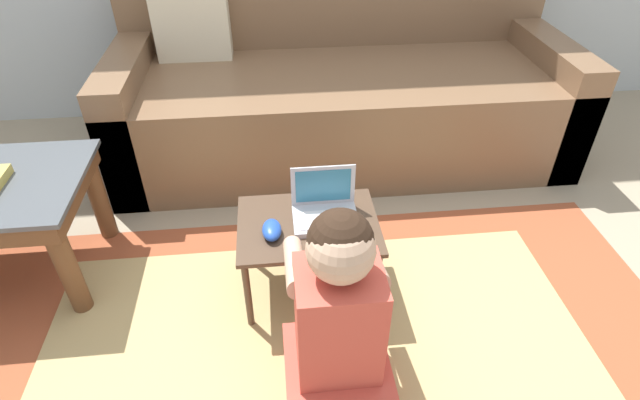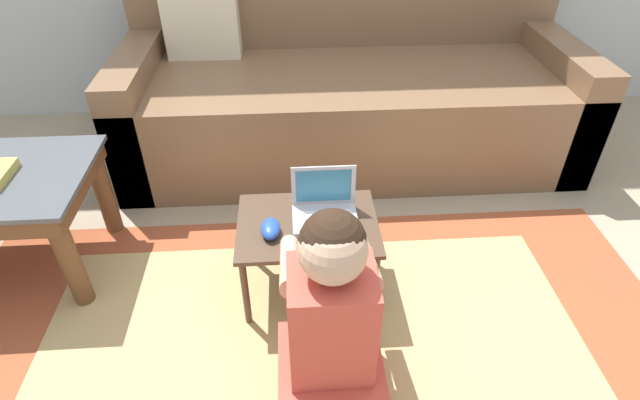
% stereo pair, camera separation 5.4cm
% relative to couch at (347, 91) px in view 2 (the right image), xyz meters
% --- Properties ---
extents(ground_plane, '(16.00, 16.00, 0.00)m').
position_rel_couch_xyz_m(ground_plane, '(-0.16, -1.16, -0.31)').
color(ground_plane, gray).
extents(area_rug, '(2.55, 1.24, 0.01)m').
position_rel_couch_xyz_m(area_rug, '(-0.25, -1.28, -0.30)').
color(area_rug, '#9E4C2D').
rests_on(area_rug, ground_plane).
extents(couch, '(2.21, 0.94, 0.89)m').
position_rel_couch_xyz_m(couch, '(0.00, 0.00, 0.00)').
color(couch, brown).
rests_on(couch, ground_plane).
extents(laptop_desk, '(0.48, 0.36, 0.32)m').
position_rel_couch_xyz_m(laptop_desk, '(-0.25, -1.06, -0.03)').
color(laptop_desk, '#4C3828').
rests_on(laptop_desk, ground_plane).
extents(laptop, '(0.22, 0.16, 0.18)m').
position_rel_couch_xyz_m(laptop, '(-0.19, -1.04, 0.04)').
color(laptop, '#B7BCC6').
rests_on(laptop, laptop_desk).
extents(computer_mouse, '(0.06, 0.11, 0.04)m').
position_rel_couch_xyz_m(computer_mouse, '(-0.38, -1.11, 0.03)').
color(computer_mouse, '#234CB2').
rests_on(computer_mouse, laptop_desk).
extents(person_seated, '(0.31, 0.44, 0.70)m').
position_rel_couch_xyz_m(person_seated, '(-0.21, -1.50, 0.00)').
color(person_seated, '#CC4C3D').
rests_on(person_seated, ground_plane).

